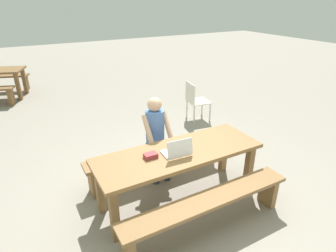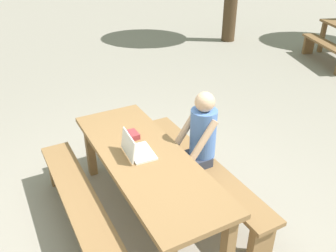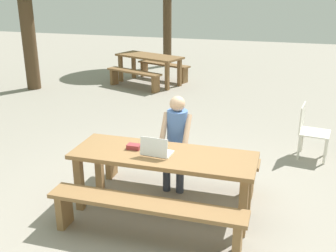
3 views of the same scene
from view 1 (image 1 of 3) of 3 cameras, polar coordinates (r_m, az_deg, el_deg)
ground_plane at (r=3.96m, az=2.05°, el=-14.37°), size 30.00×30.00×0.00m
picnic_table_front at (r=3.60m, az=2.20°, el=-6.55°), size 2.14×0.74×0.74m
bench_near at (r=3.33m, az=8.07°, el=-15.64°), size 2.13×0.30×0.46m
bench_far at (r=4.23m, az=-2.39°, el=-5.77°), size 2.13×0.30×0.46m
laptop at (r=3.44m, az=1.87°, el=-5.01°), size 0.35×0.28×0.23m
small_pouch at (r=3.40m, az=-3.52°, el=-5.97°), size 0.16×0.10×0.06m
person_seated at (r=4.01m, az=-2.33°, el=-1.57°), size 0.37×0.39×1.25m
plastic_chair at (r=6.16m, az=5.54°, el=5.18°), size 0.50×0.50×0.84m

